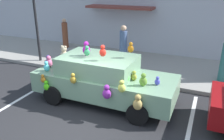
{
  "coord_description": "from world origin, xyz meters",
  "views": [
    {
      "loc": [
        3.09,
        -5.08,
        3.82
      ],
      "look_at": [
        0.06,
        1.89,
        0.9
      ],
      "focal_mm": 37.11,
      "sensor_mm": 36.0,
      "label": 1
    }
  ],
  "objects_px": {
    "street_lamp_post": "(35,11)",
    "pedestrian_near_shopfront": "(65,34)",
    "plush_covered_car": "(103,78)",
    "teddy_bear_on_sidewalk": "(64,54)",
    "pedestrian_walking_past": "(123,46)"
  },
  "relations": [
    {
      "from": "street_lamp_post",
      "to": "pedestrian_near_shopfront",
      "type": "relative_size",
      "value": 2.33
    },
    {
      "from": "pedestrian_near_shopfront",
      "to": "plush_covered_car",
      "type": "bearing_deg",
      "value": -45.33
    },
    {
      "from": "teddy_bear_on_sidewalk",
      "to": "street_lamp_post",
      "type": "relative_size",
      "value": 0.2
    },
    {
      "from": "teddy_bear_on_sidewalk",
      "to": "pedestrian_walking_past",
      "type": "xyz_separation_m",
      "value": [
        2.78,
        0.78,
        0.5
      ]
    },
    {
      "from": "teddy_bear_on_sidewalk",
      "to": "pedestrian_near_shopfront",
      "type": "bearing_deg",
      "value": 122.57
    },
    {
      "from": "plush_covered_car",
      "to": "pedestrian_near_shopfront",
      "type": "relative_size",
      "value": 2.76
    },
    {
      "from": "street_lamp_post",
      "to": "teddy_bear_on_sidewalk",
      "type": "bearing_deg",
      "value": 18.4
    },
    {
      "from": "plush_covered_car",
      "to": "pedestrian_walking_past",
      "type": "distance_m",
      "value": 3.44
    },
    {
      "from": "pedestrian_near_shopfront",
      "to": "pedestrian_walking_past",
      "type": "xyz_separation_m",
      "value": [
        4.17,
        -1.41,
        0.07
      ]
    },
    {
      "from": "pedestrian_near_shopfront",
      "to": "pedestrian_walking_past",
      "type": "bearing_deg",
      "value": -18.68
    },
    {
      "from": "plush_covered_car",
      "to": "teddy_bear_on_sidewalk",
      "type": "height_order",
      "value": "plush_covered_car"
    },
    {
      "from": "street_lamp_post",
      "to": "pedestrian_near_shopfront",
      "type": "bearing_deg",
      "value": 95.29
    },
    {
      "from": "teddy_bear_on_sidewalk",
      "to": "pedestrian_walking_past",
      "type": "relative_size",
      "value": 0.43
    },
    {
      "from": "pedestrian_near_shopfront",
      "to": "pedestrian_walking_past",
      "type": "height_order",
      "value": "pedestrian_walking_past"
    },
    {
      "from": "plush_covered_car",
      "to": "teddy_bear_on_sidewalk",
      "type": "xyz_separation_m",
      "value": [
        -3.34,
        2.61,
        -0.29
      ]
    }
  ]
}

